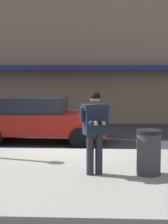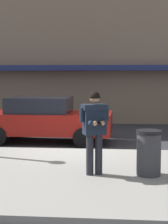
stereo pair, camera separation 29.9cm
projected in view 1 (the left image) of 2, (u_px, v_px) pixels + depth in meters
name	position (u px, v px, depth m)	size (l,w,h in m)	color
ground_plane	(71.00, 152.00, 11.17)	(80.00, 80.00, 0.00)	#333338
sidewalk	(105.00, 176.00, 8.28)	(32.00, 5.30, 0.14)	#99968E
curb_paint_line	(105.00, 152.00, 11.17)	(28.00, 0.12, 0.01)	silver
parked_sedan_mid	(39.00, 119.00, 12.66)	(4.54, 2.01, 1.54)	maroon
man_texting_on_phone	(95.00, 124.00, 8.01)	(0.61, 0.65, 1.81)	#23232B
trash_bin	(149.00, 152.00, 8.06)	(0.55, 0.55, 0.98)	#38383D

